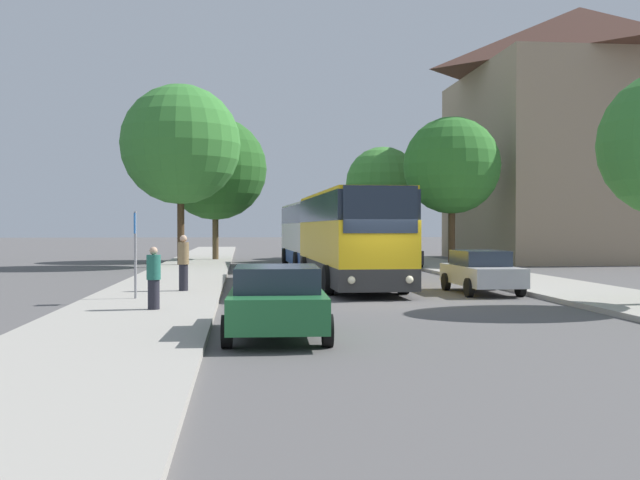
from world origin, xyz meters
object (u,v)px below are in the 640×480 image
at_px(parked_car_left_curb, 277,300).
at_px(pedestrian_waiting_near, 183,262).
at_px(tree_right_mid, 383,184).
at_px(bus_middle, 313,234).
at_px(parked_car_right_near, 481,271).
at_px(tree_right_near, 452,166).
at_px(pedestrian_waiting_far, 154,278).
at_px(tree_left_far, 181,145).
at_px(bus_front, 349,237).
at_px(parked_car_right_far, 397,255).
at_px(tree_left_near, 215,169).
at_px(bus_stop_sign, 135,245).

xyz_separation_m(parked_car_left_curb, pedestrian_waiting_near, (-2.63, 9.86, 0.32)).
relative_size(parked_car_left_curb, tree_right_mid, 0.54).
bearing_deg(tree_right_mid, bus_middle, -117.29).
relative_size(bus_middle, parked_car_left_curb, 2.51).
height_order(parked_car_right_near, tree_right_near, tree_right_near).
height_order(pedestrian_waiting_far, tree_left_far, tree_left_far).
bearing_deg(pedestrian_waiting_near, tree_right_mid, 114.49).
bearing_deg(bus_front, pedestrian_waiting_far, -126.86).
height_order(tree_left_far, tree_right_mid, tree_left_far).
height_order(bus_middle, pedestrian_waiting_far, bus_middle).
xyz_separation_m(parked_car_right_far, tree_right_mid, (1.79, 13.60, 4.62)).
xyz_separation_m(parked_car_left_curb, tree_left_near, (-2.43, 34.63, 5.37)).
xyz_separation_m(pedestrian_waiting_far, tree_right_near, (14.26, 22.48, 4.85)).
bearing_deg(tree_left_near, pedestrian_waiting_near, -90.46).
relative_size(pedestrian_waiting_far, tree_left_far, 0.16).
relative_size(parked_car_right_far, pedestrian_waiting_far, 2.52).
xyz_separation_m(parked_car_right_far, pedestrian_waiting_far, (-10.69, -20.59, 0.18)).
height_order(bus_stop_sign, tree_right_mid, tree_right_mid).
bearing_deg(parked_car_right_near, tree_left_near, -68.99).
height_order(tree_left_far, tree_right_near, tree_left_far).
relative_size(parked_car_left_curb, pedestrian_waiting_far, 2.67).
bearing_deg(parked_car_right_near, parked_car_left_curb, 51.69).
xyz_separation_m(parked_car_left_curb, tree_right_mid, (9.53, 38.41, 4.62)).
distance_m(bus_middle, tree_right_mid, 14.18).
xyz_separation_m(parked_car_left_curb, tree_right_near, (11.30, 26.70, 5.04)).
distance_m(bus_front, parked_car_right_near, 5.46).
bearing_deg(tree_left_near, bus_stop_sign, -92.93).
bearing_deg(tree_left_far, parked_car_right_far, -13.39).
distance_m(parked_car_left_curb, pedestrian_waiting_far, 5.16).
distance_m(bus_front, bus_middle, 13.18).
relative_size(parked_car_right_near, bus_stop_sign, 1.67).
height_order(pedestrian_waiting_far, tree_left_near, tree_left_near).
distance_m(parked_car_left_curb, pedestrian_waiting_near, 10.21).
relative_size(parked_car_right_near, tree_left_near, 0.46).
bearing_deg(parked_car_right_near, parked_car_right_far, -91.60).
xyz_separation_m(parked_car_right_near, tree_right_mid, (2.10, 28.84, 4.63)).
relative_size(bus_stop_sign, tree_right_near, 0.30).
xyz_separation_m(bus_middle, parked_car_right_far, (4.51, -1.39, -1.12)).
relative_size(parked_car_left_curb, pedestrian_waiting_near, 2.32).
distance_m(parked_car_right_near, tree_right_mid, 29.29).
distance_m(parked_car_right_near, pedestrian_waiting_far, 11.68).
bearing_deg(parked_car_left_curb, bus_front, 77.53).
bearing_deg(pedestrian_waiting_near, tree_left_far, 142.38).
height_order(parked_car_right_near, tree_right_mid, tree_right_mid).
xyz_separation_m(parked_car_left_curb, bus_stop_sign, (-3.83, 7.28, 0.98)).
distance_m(bus_middle, parked_car_right_near, 17.20).
height_order(parked_car_left_curb, bus_stop_sign, bus_stop_sign).
bearing_deg(tree_left_near, parked_car_right_far, -44.00).
bearing_deg(bus_front, bus_middle, 89.40).
relative_size(bus_stop_sign, pedestrian_waiting_near, 1.39).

